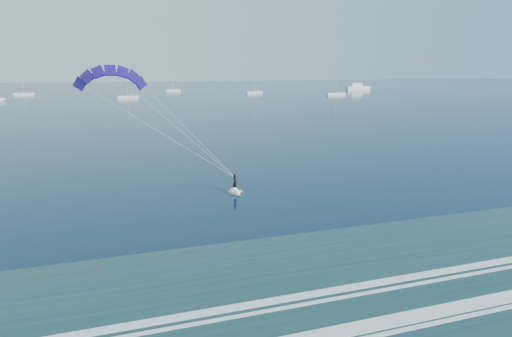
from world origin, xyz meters
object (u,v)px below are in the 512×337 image
object	(u,v)px
sailboat_6	(336,94)
sailboat_5	(254,92)
motor_yacht	(357,87)
sailboat_2	(24,94)
kitesurfer_rig	(176,127)
sailboat_3	(128,97)
sailboat_4	(173,90)

from	to	relation	value
sailboat_6	sailboat_5	bearing A→B (deg)	142.25
motor_yacht	sailboat_2	xyz separation A→B (m)	(-182.58, 4.84, -0.97)
kitesurfer_rig	sailboat_6	size ratio (longest dim) A/B	1.31
sailboat_6	sailboat_2	bearing A→B (deg)	161.62
motor_yacht	sailboat_5	bearing A→B (deg)	-166.39
sailboat_3	sailboat_4	size ratio (longest dim) A/B	1.10
sailboat_2	sailboat_5	size ratio (longest dim) A/B	1.05
motor_yacht	sailboat_2	distance (m)	182.65
sailboat_3	sailboat_6	bearing A→B (deg)	-4.38
sailboat_2	sailboat_5	bearing A→B (deg)	-11.27
kitesurfer_rig	sailboat_2	bearing A→B (deg)	101.32
sailboat_3	sailboat_2	bearing A→B (deg)	138.87
sailboat_4	sailboat_2	bearing A→B (deg)	-170.12
kitesurfer_rig	sailboat_2	distance (m)	209.02
motor_yacht	sailboat_4	distance (m)	109.48
sailboat_2	sailboat_6	size ratio (longest dim) A/B	0.92
kitesurfer_rig	motor_yacht	distance (m)	245.11
sailboat_2	sailboat_3	bearing A→B (deg)	-41.13
sailboat_3	sailboat_5	xyz separation A→B (m)	(64.72, 18.35, -0.01)
kitesurfer_rig	motor_yacht	world-z (taller)	kitesurfer_rig
sailboat_2	motor_yacht	bearing A→B (deg)	-1.52
sailboat_2	sailboat_5	xyz separation A→B (m)	(111.10, -22.15, -0.00)
sailboat_2	sailboat_3	world-z (taller)	sailboat_3
motor_yacht	sailboat_6	xyz separation A→B (m)	(-38.06, -43.19, -0.97)
sailboat_3	sailboat_4	distance (m)	60.47
sailboat_4	sailboat_6	bearing A→B (deg)	-41.10
kitesurfer_rig	sailboat_4	world-z (taller)	kitesurfer_rig
kitesurfer_rig	motor_yacht	size ratio (longest dim) A/B	1.12
sailboat_5	kitesurfer_rig	bearing A→B (deg)	-110.99
motor_yacht	sailboat_5	distance (m)	73.56
sailboat_4	kitesurfer_rig	bearing A→B (deg)	-98.76
sailboat_2	sailboat_4	size ratio (longest dim) A/B	1.08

